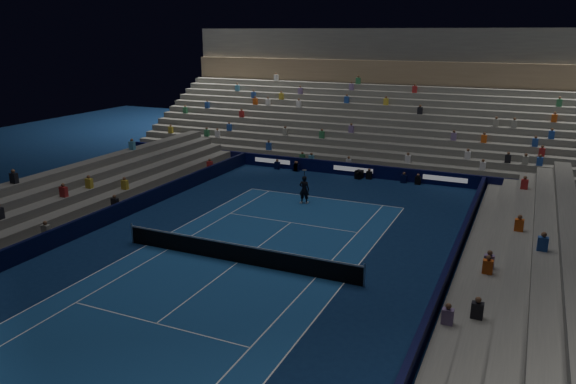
# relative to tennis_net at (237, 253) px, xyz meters

# --- Properties ---
(ground) EXTENTS (90.00, 90.00, 0.00)m
(ground) POSITION_rel_tennis_net_xyz_m (0.00, 0.00, -0.50)
(ground) COLOR #0B1F46
(ground) RESTS_ON ground
(court_surface) EXTENTS (10.97, 23.77, 0.01)m
(court_surface) POSITION_rel_tennis_net_xyz_m (0.00, 0.00, -0.50)
(court_surface) COLOR navy
(court_surface) RESTS_ON ground
(sponsor_barrier_far) EXTENTS (44.00, 0.25, 1.00)m
(sponsor_barrier_far) POSITION_rel_tennis_net_xyz_m (0.00, 18.50, -0.00)
(sponsor_barrier_far) COLOR #080932
(sponsor_barrier_far) RESTS_ON ground
(sponsor_barrier_east) EXTENTS (0.25, 37.00, 1.00)m
(sponsor_barrier_east) POSITION_rel_tennis_net_xyz_m (9.70, 0.00, -0.00)
(sponsor_barrier_east) COLOR black
(sponsor_barrier_east) RESTS_ON ground
(sponsor_barrier_west) EXTENTS (0.25, 37.00, 1.00)m
(sponsor_barrier_west) POSITION_rel_tennis_net_xyz_m (-9.70, 0.00, -0.00)
(sponsor_barrier_west) COLOR black
(sponsor_barrier_west) RESTS_ON ground
(grandstand_main) EXTENTS (44.00, 15.20, 11.20)m
(grandstand_main) POSITION_rel_tennis_net_xyz_m (0.00, 27.90, 2.87)
(grandstand_main) COLOR slate
(grandstand_main) RESTS_ON ground
(grandstand_east) EXTENTS (5.00, 37.00, 2.50)m
(grandstand_east) POSITION_rel_tennis_net_xyz_m (13.17, 0.00, 0.41)
(grandstand_east) COLOR slate
(grandstand_east) RESTS_ON ground
(grandstand_west) EXTENTS (5.00, 37.00, 2.50)m
(grandstand_west) POSITION_rel_tennis_net_xyz_m (-13.17, 0.00, 0.41)
(grandstand_west) COLOR #62615D
(grandstand_west) RESTS_ON ground
(tennis_net) EXTENTS (12.90, 0.10, 1.10)m
(tennis_net) POSITION_rel_tennis_net_xyz_m (0.00, 0.00, 0.00)
(tennis_net) COLOR #B2B2B7
(tennis_net) RESTS_ON ground
(tennis_player) EXTENTS (0.73, 0.52, 1.88)m
(tennis_player) POSITION_rel_tennis_net_xyz_m (-0.74, 10.24, 0.44)
(tennis_player) COLOR black
(tennis_player) RESTS_ON ground
(broadcast_camera) EXTENTS (0.60, 1.00, 0.64)m
(broadcast_camera) POSITION_rel_tennis_net_xyz_m (0.65, 17.83, -0.17)
(broadcast_camera) COLOR black
(broadcast_camera) RESTS_ON ground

